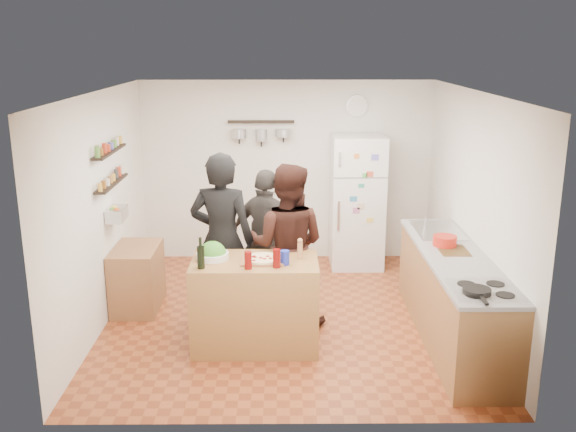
{
  "coord_description": "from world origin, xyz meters",
  "views": [
    {
      "loc": [
        -0.05,
        -6.67,
        3.0
      ],
      "look_at": [
        0.0,
        0.1,
        1.15
      ],
      "focal_mm": 40.0,
      "sensor_mm": 36.0,
      "label": 1
    }
  ],
  "objects_px": {
    "red_bowl": "(445,241)",
    "person_center": "(287,246)",
    "person_back": "(267,238)",
    "skillet": "(477,291)",
    "wall_clock": "(357,106)",
    "salad_bowl": "(213,256)",
    "fridge": "(357,202)",
    "salt_canister": "(285,258)",
    "counter_run": "(453,298)",
    "prep_island": "(255,303)",
    "person_left": "(222,240)",
    "side_table": "(137,278)",
    "pepper_mill": "(300,251)",
    "wine_bottle": "(201,257)"
  },
  "relations": [
    {
      "from": "fridge",
      "to": "skillet",
      "type": "bearing_deg",
      "value": -78.96
    },
    {
      "from": "person_back",
      "to": "wall_clock",
      "type": "distance_m",
      "value": 2.44
    },
    {
      "from": "salt_canister",
      "to": "side_table",
      "type": "relative_size",
      "value": 0.18
    },
    {
      "from": "salad_bowl",
      "to": "person_left",
      "type": "xyz_separation_m",
      "value": [
        0.05,
        0.5,
        0.01
      ]
    },
    {
      "from": "salt_canister",
      "to": "wall_clock",
      "type": "distance_m",
      "value": 3.26
    },
    {
      "from": "wine_bottle",
      "to": "side_table",
      "type": "xyz_separation_m",
      "value": [
        -0.9,
        1.19,
        -0.65
      ]
    },
    {
      "from": "salt_canister",
      "to": "wall_clock",
      "type": "relative_size",
      "value": 0.47
    },
    {
      "from": "salt_canister",
      "to": "person_center",
      "type": "relative_size",
      "value": 0.08
    },
    {
      "from": "wall_clock",
      "to": "skillet",
      "type": "bearing_deg",
      "value": -79.93
    },
    {
      "from": "wall_clock",
      "to": "salad_bowl",
      "type": "bearing_deg",
      "value": -122.15
    },
    {
      "from": "person_left",
      "to": "wall_clock",
      "type": "bearing_deg",
      "value": -117.38
    },
    {
      "from": "counter_run",
      "to": "prep_island",
      "type": "bearing_deg",
      "value": -176.23
    },
    {
      "from": "salt_canister",
      "to": "skillet",
      "type": "bearing_deg",
      "value": -25.42
    },
    {
      "from": "salad_bowl",
      "to": "person_center",
      "type": "xyz_separation_m",
      "value": [
        0.74,
        0.48,
        -0.05
      ]
    },
    {
      "from": "wall_clock",
      "to": "counter_run",
      "type": "bearing_deg",
      "value": -74.08
    },
    {
      "from": "counter_run",
      "to": "salad_bowl",
      "type": "bearing_deg",
      "value": -178.04
    },
    {
      "from": "prep_island",
      "to": "side_table",
      "type": "bearing_deg",
      "value": 145.45
    },
    {
      "from": "prep_island",
      "to": "fridge",
      "type": "bearing_deg",
      "value": 62.15
    },
    {
      "from": "person_center",
      "to": "fridge",
      "type": "height_order",
      "value": "fridge"
    },
    {
      "from": "wall_clock",
      "to": "person_back",
      "type": "bearing_deg",
      "value": -125.89
    },
    {
      "from": "salt_canister",
      "to": "person_center",
      "type": "xyz_separation_m",
      "value": [
        0.02,
        0.65,
        -0.09
      ]
    },
    {
      "from": "pepper_mill",
      "to": "fridge",
      "type": "distance_m",
      "value": 2.53
    },
    {
      "from": "prep_island",
      "to": "person_left",
      "type": "bearing_deg",
      "value": 124.11
    },
    {
      "from": "salt_canister",
      "to": "red_bowl",
      "type": "distance_m",
      "value": 1.78
    },
    {
      "from": "person_back",
      "to": "skillet",
      "type": "height_order",
      "value": "person_back"
    },
    {
      "from": "person_back",
      "to": "fridge",
      "type": "distance_m",
      "value": 1.78
    },
    {
      "from": "prep_island",
      "to": "wine_bottle",
      "type": "bearing_deg",
      "value": -156.25
    },
    {
      "from": "side_table",
      "to": "counter_run",
      "type": "bearing_deg",
      "value": -13.61
    },
    {
      "from": "salt_canister",
      "to": "prep_island",
      "type": "bearing_deg",
      "value": 158.2
    },
    {
      "from": "salad_bowl",
      "to": "salt_canister",
      "type": "height_order",
      "value": "salt_canister"
    },
    {
      "from": "salt_canister",
      "to": "wall_clock",
      "type": "height_order",
      "value": "wall_clock"
    },
    {
      "from": "fridge",
      "to": "counter_run",
      "type": "bearing_deg",
      "value": -71.94
    },
    {
      "from": "wall_clock",
      "to": "prep_island",
      "type": "bearing_deg",
      "value": -114.95
    },
    {
      "from": "pepper_mill",
      "to": "person_left",
      "type": "distance_m",
      "value": 0.96
    },
    {
      "from": "wine_bottle",
      "to": "pepper_mill",
      "type": "xyz_separation_m",
      "value": [
        0.95,
        0.27,
        -0.02
      ]
    },
    {
      "from": "salt_canister",
      "to": "counter_run",
      "type": "relative_size",
      "value": 0.05
    },
    {
      "from": "red_bowl",
      "to": "fridge",
      "type": "relative_size",
      "value": 0.14
    },
    {
      "from": "wine_bottle",
      "to": "person_left",
      "type": "height_order",
      "value": "person_left"
    },
    {
      "from": "wine_bottle",
      "to": "wall_clock",
      "type": "distance_m",
      "value": 3.66
    },
    {
      "from": "fridge",
      "to": "person_center",
      "type": "bearing_deg",
      "value": -116.92
    },
    {
      "from": "red_bowl",
      "to": "salt_canister",
      "type": "bearing_deg",
      "value": -161.73
    },
    {
      "from": "red_bowl",
      "to": "person_center",
      "type": "bearing_deg",
      "value": 176.62
    },
    {
      "from": "wall_clock",
      "to": "wine_bottle",
      "type": "bearing_deg",
      "value": -120.9
    },
    {
      "from": "salad_bowl",
      "to": "counter_run",
      "type": "bearing_deg",
      "value": 1.96
    },
    {
      "from": "pepper_mill",
      "to": "salt_canister",
      "type": "xyz_separation_m",
      "value": [
        -0.15,
        -0.17,
        -0.01
      ]
    },
    {
      "from": "pepper_mill",
      "to": "salt_canister",
      "type": "bearing_deg",
      "value": -131.42
    },
    {
      "from": "red_bowl",
      "to": "wall_clock",
      "type": "relative_size",
      "value": 0.83
    },
    {
      "from": "salad_bowl",
      "to": "counter_run",
      "type": "relative_size",
      "value": 0.12
    },
    {
      "from": "salad_bowl",
      "to": "person_left",
      "type": "bearing_deg",
      "value": 84.22
    },
    {
      "from": "skillet",
      "to": "person_back",
      "type": "bearing_deg",
      "value": 132.51
    }
  ]
}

